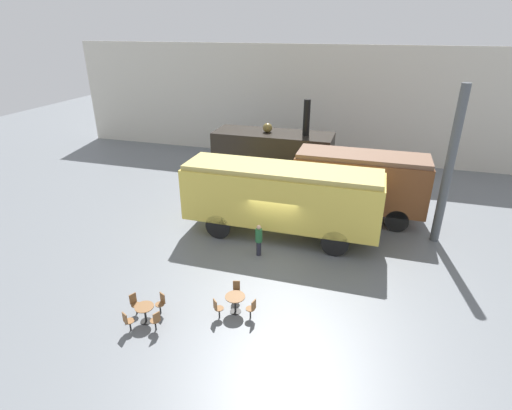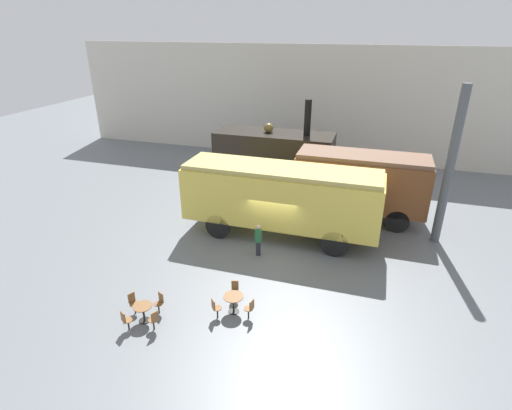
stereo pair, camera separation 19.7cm
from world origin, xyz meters
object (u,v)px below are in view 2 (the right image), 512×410
at_px(passenger_coach_vintage, 281,195).
at_px(cafe_chair_0, 126,319).
at_px(visitor_person, 258,239).
at_px(steam_locomotive, 274,153).
at_px(passenger_coach_wooden, 361,181).
at_px(cafe_table_mid, 233,300).
at_px(cafe_table_near, 143,310).

height_order(passenger_coach_vintage, cafe_chair_0, passenger_coach_vintage).
relative_size(cafe_chair_0, visitor_person, 0.53).
height_order(steam_locomotive, passenger_coach_vintage, steam_locomotive).
xyz_separation_m(passenger_coach_wooden, cafe_table_mid, (-3.98, -10.06, -1.75)).
height_order(cafe_table_mid, visitor_person, visitor_person).
bearing_deg(cafe_table_mid, cafe_table_near, -153.62).
relative_size(passenger_coach_wooden, cafe_chair_0, 8.34).
relative_size(passenger_coach_vintage, visitor_person, 6.16).
relative_size(passenger_coach_vintage, cafe_table_near, 14.13).
relative_size(steam_locomotive, visitor_person, 4.89).
relative_size(steam_locomotive, cafe_table_mid, 10.20).
height_order(steam_locomotive, cafe_table_mid, steam_locomotive).
distance_m(cafe_chair_0, visitor_person, 7.24).
relative_size(passenger_coach_wooden, passenger_coach_vintage, 0.72).
height_order(cafe_table_mid, cafe_chair_0, cafe_chair_0).
xyz_separation_m(passenger_coach_wooden, visitor_person, (-4.30, -5.69, -1.43)).
bearing_deg(steam_locomotive, cafe_chair_0, -94.64).
height_order(passenger_coach_wooden, cafe_table_near, passenger_coach_wooden).
bearing_deg(visitor_person, steam_locomotive, 100.61).
bearing_deg(cafe_chair_0, cafe_table_near, -0.00).
height_order(steam_locomotive, cafe_table_near, steam_locomotive).
xyz_separation_m(passenger_coach_wooden, cafe_chair_0, (-7.39, -12.24, -1.81)).
bearing_deg(cafe_chair_0, visitor_person, 1.33).
bearing_deg(passenger_coach_wooden, cafe_table_mid, -111.58).
distance_m(steam_locomotive, passenger_coach_wooden, 7.18).
height_order(passenger_coach_wooden, cafe_table_mid, passenger_coach_wooden).
height_order(passenger_coach_wooden, cafe_chair_0, passenger_coach_wooden).
bearing_deg(passenger_coach_vintage, cafe_table_near, -111.78).
bearing_deg(cafe_table_mid, cafe_chair_0, -147.38).
distance_m(cafe_table_mid, cafe_chair_0, 4.05).
xyz_separation_m(steam_locomotive, cafe_table_mid, (2.11, -13.87, -1.73)).
bearing_deg(steam_locomotive, cafe_table_near, -93.63).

